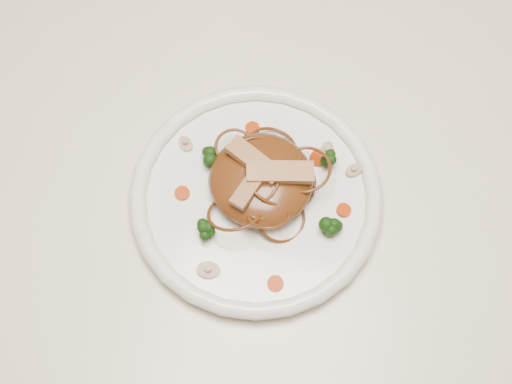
# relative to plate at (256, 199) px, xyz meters

# --- Properties ---
(ground) EXTENTS (4.00, 4.00, 0.00)m
(ground) POSITION_rel_plate_xyz_m (0.01, 0.02, -0.76)
(ground) COLOR brown
(ground) RESTS_ON ground
(table) EXTENTS (1.20, 0.80, 0.75)m
(table) POSITION_rel_plate_xyz_m (0.01, 0.02, -0.11)
(table) COLOR beige
(table) RESTS_ON ground
(plate) EXTENTS (0.35, 0.35, 0.02)m
(plate) POSITION_rel_plate_xyz_m (0.00, 0.00, 0.00)
(plate) COLOR white
(plate) RESTS_ON table
(noodle_mound) EXTENTS (0.16, 0.16, 0.04)m
(noodle_mound) POSITION_rel_plate_xyz_m (0.00, 0.01, 0.03)
(noodle_mound) COLOR #5B3011
(noodle_mound) RESTS_ON plate
(chicken_a) EXTENTS (0.08, 0.05, 0.01)m
(chicken_a) POSITION_rel_plate_xyz_m (0.02, 0.02, 0.05)
(chicken_a) COLOR tan
(chicken_a) RESTS_ON noodle_mound
(chicken_b) EXTENTS (0.07, 0.05, 0.01)m
(chicken_b) POSITION_rel_plate_xyz_m (-0.01, 0.03, 0.05)
(chicken_b) COLOR tan
(chicken_b) RESTS_ON noodle_mound
(chicken_c) EXTENTS (0.04, 0.06, 0.01)m
(chicken_c) POSITION_rel_plate_xyz_m (-0.01, -0.01, 0.05)
(chicken_c) COLOR tan
(chicken_c) RESTS_ON noodle_mound
(broccoli_0) EXTENTS (0.03, 0.03, 0.03)m
(broccoli_0) POSITION_rel_plate_xyz_m (0.07, 0.07, 0.02)
(broccoli_0) COLOR #11330A
(broccoli_0) RESTS_ON plate
(broccoli_1) EXTENTS (0.03, 0.03, 0.03)m
(broccoli_1) POSITION_rel_plate_xyz_m (-0.07, 0.03, 0.02)
(broccoli_1) COLOR #11330A
(broccoli_1) RESTS_ON plate
(broccoli_2) EXTENTS (0.03, 0.03, 0.03)m
(broccoli_2) POSITION_rel_plate_xyz_m (-0.04, -0.06, 0.02)
(broccoli_2) COLOR #11330A
(broccoli_2) RESTS_ON plate
(broccoli_3) EXTENTS (0.03, 0.03, 0.03)m
(broccoli_3) POSITION_rel_plate_xyz_m (0.09, -0.02, 0.02)
(broccoli_3) COLOR #11330A
(broccoli_3) RESTS_ON plate
(carrot_0) EXTENTS (0.02, 0.02, 0.00)m
(carrot_0) POSITION_rel_plate_xyz_m (0.06, 0.07, 0.01)
(carrot_0) COLOR #BE3006
(carrot_0) RESTS_ON plate
(carrot_1) EXTENTS (0.02, 0.02, 0.00)m
(carrot_1) POSITION_rel_plate_xyz_m (-0.09, -0.02, 0.01)
(carrot_1) COLOR #BE3006
(carrot_1) RESTS_ON plate
(carrot_2) EXTENTS (0.02, 0.02, 0.00)m
(carrot_2) POSITION_rel_plate_xyz_m (0.10, 0.01, 0.01)
(carrot_2) COLOR #BE3006
(carrot_2) RESTS_ON plate
(carrot_3) EXTENTS (0.02, 0.02, 0.00)m
(carrot_3) POSITION_rel_plate_xyz_m (-0.03, 0.09, 0.01)
(carrot_3) COLOR #BE3006
(carrot_3) RESTS_ON plate
(carrot_4) EXTENTS (0.02, 0.02, 0.00)m
(carrot_4) POSITION_rel_plate_xyz_m (0.05, -0.10, 0.01)
(carrot_4) COLOR #BE3006
(carrot_4) RESTS_ON plate
(mushroom_0) EXTENTS (0.03, 0.03, 0.01)m
(mushroom_0) POSITION_rel_plate_xyz_m (-0.03, -0.10, 0.01)
(mushroom_0) COLOR #C5AD94
(mushroom_0) RESTS_ON plate
(mushroom_1) EXTENTS (0.03, 0.03, 0.01)m
(mushroom_1) POSITION_rel_plate_xyz_m (0.10, 0.06, 0.01)
(mushroom_1) COLOR #C5AD94
(mushroom_1) RESTS_ON plate
(mushroom_2) EXTENTS (0.03, 0.03, 0.01)m
(mushroom_2) POSITION_rel_plate_xyz_m (-0.10, 0.04, 0.01)
(mushroom_2) COLOR #C5AD94
(mushroom_2) RESTS_ON plate
(mushroom_3) EXTENTS (0.02, 0.02, 0.01)m
(mushroom_3) POSITION_rel_plate_xyz_m (0.07, 0.08, 0.01)
(mushroom_3) COLOR #C5AD94
(mushroom_3) RESTS_ON plate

